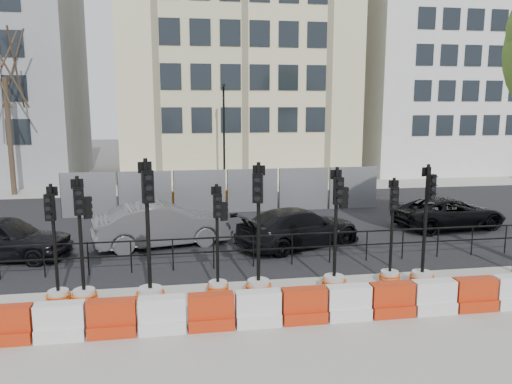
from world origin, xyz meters
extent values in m
plane|color=#51514C|center=(0.00, 0.00, 0.00)|extent=(120.00, 120.00, 0.00)
cube|color=gray|center=(0.00, -3.00, 0.01)|extent=(40.00, 6.00, 0.02)
cube|color=black|center=(0.00, 7.00, 0.01)|extent=(40.00, 14.00, 0.03)
cube|color=gray|center=(0.00, 16.00, 0.01)|extent=(40.00, 4.00, 0.02)
cube|color=beige|center=(2.00, 22.00, 9.00)|extent=(15.00, 10.00, 18.00)
cube|color=silver|center=(17.00, 22.00, 8.00)|extent=(12.00, 9.00, 16.00)
cylinder|color=black|center=(-6.00, 1.20, 0.50)|extent=(0.04, 0.04, 1.00)
cylinder|color=black|center=(-4.80, 1.20, 0.50)|extent=(0.04, 0.04, 1.00)
cylinder|color=black|center=(-3.60, 1.20, 0.50)|extent=(0.04, 0.04, 1.00)
cylinder|color=black|center=(-2.40, 1.20, 0.50)|extent=(0.04, 0.04, 1.00)
cylinder|color=black|center=(-1.20, 1.20, 0.50)|extent=(0.04, 0.04, 1.00)
cylinder|color=black|center=(0.00, 1.20, 0.50)|extent=(0.04, 0.04, 1.00)
cylinder|color=black|center=(1.20, 1.20, 0.50)|extent=(0.04, 0.04, 1.00)
cylinder|color=black|center=(2.40, 1.20, 0.50)|extent=(0.04, 0.04, 1.00)
cylinder|color=black|center=(3.60, 1.20, 0.50)|extent=(0.04, 0.04, 1.00)
cylinder|color=black|center=(4.80, 1.20, 0.50)|extent=(0.04, 0.04, 1.00)
cylinder|color=black|center=(6.00, 1.20, 0.50)|extent=(0.04, 0.04, 1.00)
cylinder|color=black|center=(7.20, 1.20, 0.50)|extent=(0.04, 0.04, 1.00)
cylinder|color=black|center=(8.40, 1.20, 0.50)|extent=(0.04, 0.04, 1.00)
cube|color=black|center=(0.00, 1.20, 0.98)|extent=(18.00, 0.04, 0.04)
cube|color=black|center=(0.00, 1.20, 0.55)|extent=(18.00, 0.04, 0.04)
cube|color=gray|center=(-6.00, 9.00, 1.00)|extent=(2.30, 0.05, 2.00)
cylinder|color=black|center=(-7.15, 9.00, 1.00)|extent=(0.05, 0.05, 2.00)
cube|color=gray|center=(-3.60, 9.00, 1.00)|extent=(2.30, 0.05, 2.00)
cylinder|color=black|center=(-4.75, 9.00, 1.00)|extent=(0.05, 0.05, 2.00)
cube|color=gray|center=(-1.20, 9.00, 1.00)|extent=(2.30, 0.05, 2.00)
cylinder|color=black|center=(-2.35, 9.00, 1.00)|extent=(0.05, 0.05, 2.00)
cube|color=gray|center=(1.20, 9.00, 1.00)|extent=(2.30, 0.05, 2.00)
cylinder|color=black|center=(0.05, 9.00, 1.00)|extent=(0.05, 0.05, 2.00)
cube|color=gray|center=(3.60, 9.00, 1.00)|extent=(2.30, 0.05, 2.00)
cylinder|color=black|center=(2.45, 9.00, 1.00)|extent=(0.05, 0.05, 2.00)
cube|color=gray|center=(6.00, 9.00, 1.00)|extent=(2.30, 0.05, 2.00)
cylinder|color=black|center=(4.85, 9.00, 1.00)|extent=(0.05, 0.05, 2.00)
cube|color=orange|center=(-4.00, 10.50, 0.40)|extent=(1.00, 0.40, 0.80)
cube|color=orange|center=(-2.00, 10.50, 0.40)|extent=(1.00, 0.40, 0.80)
cube|color=orange|center=(0.00, 10.50, 0.40)|extent=(1.00, 0.40, 0.80)
cube|color=orange|center=(2.00, 10.50, 0.40)|extent=(1.00, 0.40, 0.80)
cube|color=orange|center=(4.00, 10.50, 0.40)|extent=(1.00, 0.40, 0.80)
cylinder|color=black|center=(0.50, 15.00, 3.00)|extent=(0.12, 0.12, 6.00)
cube|color=black|center=(0.50, 14.75, 5.90)|extent=(0.12, 0.50, 0.12)
cylinder|color=#473828|center=(-11.00, 15.50, 3.15)|extent=(0.28, 0.28, 6.30)
cube|color=red|center=(-5.78, -2.80, 0.15)|extent=(1.00, 0.50, 0.30)
cube|color=red|center=(-5.78, -2.80, 0.55)|extent=(1.00, 0.35, 0.50)
cube|color=silver|center=(-4.72, -2.80, 0.15)|extent=(1.00, 0.50, 0.30)
cube|color=silver|center=(-4.72, -2.80, 0.55)|extent=(1.00, 0.35, 0.50)
cube|color=red|center=(-3.67, -2.80, 0.15)|extent=(1.00, 0.50, 0.30)
cube|color=red|center=(-3.67, -2.80, 0.55)|extent=(1.00, 0.35, 0.50)
cube|color=silver|center=(-2.62, -2.80, 0.15)|extent=(1.00, 0.50, 0.30)
cube|color=silver|center=(-2.62, -2.80, 0.55)|extent=(1.00, 0.35, 0.50)
cube|color=red|center=(-1.57, -2.80, 0.15)|extent=(1.00, 0.50, 0.30)
cube|color=red|center=(-1.57, -2.80, 0.55)|extent=(1.00, 0.35, 0.50)
cube|color=silver|center=(-0.52, -2.80, 0.15)|extent=(1.00, 0.50, 0.30)
cube|color=silver|center=(-0.52, -2.80, 0.55)|extent=(1.00, 0.35, 0.50)
cube|color=red|center=(0.53, -2.80, 0.15)|extent=(1.00, 0.50, 0.30)
cube|color=red|center=(0.53, -2.80, 0.55)|extent=(1.00, 0.35, 0.50)
cube|color=silver|center=(1.58, -2.80, 0.15)|extent=(1.00, 0.50, 0.30)
cube|color=silver|center=(1.58, -2.80, 0.55)|extent=(1.00, 0.35, 0.50)
cube|color=red|center=(2.62, -2.80, 0.15)|extent=(1.00, 0.50, 0.30)
cube|color=red|center=(2.62, -2.80, 0.55)|extent=(1.00, 0.35, 0.50)
cube|color=silver|center=(3.68, -2.80, 0.15)|extent=(1.00, 0.50, 0.30)
cube|color=silver|center=(3.68, -2.80, 0.55)|extent=(1.00, 0.35, 0.50)
cube|color=red|center=(4.73, -2.80, 0.15)|extent=(1.00, 0.50, 0.30)
cube|color=red|center=(4.73, -2.80, 0.55)|extent=(1.00, 0.35, 0.50)
cylinder|color=#B9B9B5|center=(-5.19, -0.85, 0.18)|extent=(0.49, 0.49, 0.37)
torus|color=#CF480B|center=(-5.19, -0.85, 0.11)|extent=(0.60, 0.60, 0.05)
torus|color=#CF480B|center=(-5.19, -0.85, 0.18)|extent=(0.60, 0.60, 0.05)
torus|color=#CF480B|center=(-5.19, -0.85, 0.26)|extent=(0.60, 0.60, 0.05)
cylinder|color=black|center=(-5.19, -0.85, 1.65)|extent=(0.08, 0.08, 2.75)
cube|color=black|center=(-5.22, -0.95, 2.47)|extent=(0.24, 0.17, 0.64)
cylinder|color=black|center=(-5.23, -1.03, 2.27)|extent=(0.14, 0.07, 0.14)
cylinder|color=black|center=(-5.23, -1.03, 2.47)|extent=(0.14, 0.07, 0.14)
cylinder|color=black|center=(-5.23, -1.03, 2.68)|extent=(0.14, 0.07, 0.14)
cube|color=black|center=(-5.18, -0.79, 2.84)|extent=(0.27, 0.09, 0.22)
cylinder|color=#B9B9B5|center=(-4.56, -0.95, 0.19)|extent=(0.53, 0.53, 0.39)
torus|color=#CF480B|center=(-4.56, -0.95, 0.12)|extent=(0.63, 0.63, 0.05)
torus|color=#CF480B|center=(-4.56, -0.95, 0.19)|extent=(0.63, 0.63, 0.05)
torus|color=#CF480B|center=(-4.56, -0.95, 0.27)|extent=(0.63, 0.63, 0.05)
cylinder|color=black|center=(-4.56, -0.95, 1.75)|extent=(0.09, 0.09, 2.92)
cube|color=black|center=(-4.53, -1.06, 2.63)|extent=(0.26, 0.19, 0.68)
cylinder|color=black|center=(-4.51, -1.13, 2.41)|extent=(0.15, 0.09, 0.15)
cylinder|color=black|center=(-4.51, -1.13, 2.63)|extent=(0.15, 0.09, 0.15)
cylinder|color=black|center=(-4.51, -1.13, 2.84)|extent=(0.15, 0.09, 0.15)
cube|color=black|center=(-4.58, -0.89, 3.02)|extent=(0.29, 0.11, 0.23)
cube|color=black|center=(-4.38, -0.89, 2.43)|extent=(0.22, 0.17, 0.54)
cylinder|color=#B9B9B5|center=(-2.95, -1.23, 0.22)|extent=(0.59, 0.59, 0.44)
torus|color=#CF480B|center=(-2.95, -1.23, 0.13)|extent=(0.72, 0.72, 0.06)
torus|color=#CF480B|center=(-2.95, -1.23, 0.22)|extent=(0.72, 0.72, 0.06)
torus|color=#CF480B|center=(-2.95, -1.23, 0.31)|extent=(0.72, 0.72, 0.06)
cylinder|color=black|center=(-2.95, -1.23, 1.98)|extent=(0.10, 0.10, 3.30)
cube|color=black|center=(-2.91, -1.35, 2.97)|extent=(0.30, 0.23, 0.77)
cylinder|color=black|center=(-2.88, -1.44, 2.73)|extent=(0.17, 0.10, 0.17)
cylinder|color=black|center=(-2.88, -1.44, 2.97)|extent=(0.17, 0.10, 0.17)
cylinder|color=black|center=(-2.88, -1.44, 3.22)|extent=(0.17, 0.10, 0.17)
cube|color=black|center=(-2.97, -1.16, 3.41)|extent=(0.32, 0.13, 0.26)
cylinder|color=#B9B9B5|center=(-1.25, -0.83, 0.18)|extent=(0.48, 0.48, 0.35)
torus|color=#CF480B|center=(-1.25, -0.83, 0.11)|extent=(0.57, 0.57, 0.04)
torus|color=#CF480B|center=(-1.25, -0.83, 0.18)|extent=(0.57, 0.57, 0.04)
torus|color=#CF480B|center=(-1.25, -0.83, 0.25)|extent=(0.57, 0.57, 0.04)
cylinder|color=black|center=(-1.25, -0.83, 1.59)|extent=(0.08, 0.08, 2.65)
cube|color=black|center=(-1.24, -0.93, 2.39)|extent=(0.22, 0.14, 0.62)
cylinder|color=black|center=(-1.24, -1.00, 2.19)|extent=(0.14, 0.06, 0.13)
cylinder|color=black|center=(-1.24, -1.00, 2.39)|extent=(0.14, 0.06, 0.13)
cylinder|color=black|center=(-1.24, -1.00, 2.58)|extent=(0.14, 0.06, 0.13)
cube|color=black|center=(-1.26, -0.77, 2.74)|extent=(0.27, 0.05, 0.21)
cube|color=black|center=(-1.08, -0.81, 2.21)|extent=(0.19, 0.13, 0.49)
cylinder|color=#B9B9B5|center=(-0.23, -1.07, 0.21)|extent=(0.57, 0.57, 0.42)
torus|color=#CF480B|center=(-0.23, -1.07, 0.13)|extent=(0.68, 0.68, 0.05)
torus|color=#CF480B|center=(-0.23, -1.07, 0.21)|extent=(0.68, 0.68, 0.05)
torus|color=#CF480B|center=(-0.23, -1.07, 0.29)|extent=(0.68, 0.68, 0.05)
cylinder|color=black|center=(-0.23, -1.07, 1.89)|extent=(0.09, 0.09, 3.16)
cube|color=black|center=(-0.26, -1.19, 2.84)|extent=(0.29, 0.22, 0.74)
cylinder|color=black|center=(-0.29, -1.27, 2.61)|extent=(0.17, 0.10, 0.16)
cylinder|color=black|center=(-0.29, -1.27, 2.84)|extent=(0.17, 0.10, 0.16)
cylinder|color=black|center=(-0.29, -1.27, 3.07)|extent=(0.17, 0.10, 0.16)
cube|color=black|center=(-0.21, -1.01, 3.26)|extent=(0.31, 0.13, 0.25)
cylinder|color=#B9B9B5|center=(1.82, -1.02, 0.20)|extent=(0.54, 0.54, 0.40)
torus|color=#CF480B|center=(1.82, -1.02, 0.12)|extent=(0.65, 0.65, 0.05)
torus|color=#CF480B|center=(1.82, -1.02, 0.20)|extent=(0.65, 0.65, 0.05)
torus|color=#CF480B|center=(1.82, -1.02, 0.28)|extent=(0.65, 0.65, 0.05)
cylinder|color=black|center=(1.82, -1.02, 1.80)|extent=(0.09, 0.09, 3.01)
cube|color=black|center=(1.83, -1.14, 2.71)|extent=(0.25, 0.16, 0.70)
cylinder|color=black|center=(1.83, -1.22, 2.49)|extent=(0.15, 0.06, 0.15)
cylinder|color=black|center=(1.83, -1.22, 2.71)|extent=(0.15, 0.06, 0.15)
cylinder|color=black|center=(1.83, -1.22, 2.93)|extent=(0.15, 0.06, 0.15)
cube|color=black|center=(1.81, -0.96, 3.11)|extent=(0.30, 0.05, 0.24)
cube|color=black|center=(2.02, -1.01, 2.51)|extent=(0.21, 0.14, 0.55)
cylinder|color=#B9B9B5|center=(3.49, -0.77, 0.18)|extent=(0.48, 0.48, 0.36)
torus|color=#CF480B|center=(3.49, -0.77, 0.11)|extent=(0.58, 0.58, 0.04)
torus|color=#CF480B|center=(3.49, -0.77, 0.18)|extent=(0.58, 0.58, 0.04)
torus|color=#CF480B|center=(3.49, -0.77, 0.25)|extent=(0.58, 0.58, 0.04)
cylinder|color=black|center=(3.49, -0.77, 1.61)|extent=(0.08, 0.08, 2.68)
cube|color=black|center=(3.47, -0.88, 2.42)|extent=(0.24, 0.17, 0.63)
cylinder|color=black|center=(3.45, -0.95, 2.22)|extent=(0.14, 0.07, 0.13)
cylinder|color=black|center=(3.45, -0.95, 2.42)|extent=(0.14, 0.07, 0.13)
cylinder|color=black|center=(3.45, -0.95, 2.61)|extent=(0.14, 0.07, 0.13)
cube|color=black|center=(3.51, -0.72, 2.77)|extent=(0.27, 0.09, 0.21)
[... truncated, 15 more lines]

